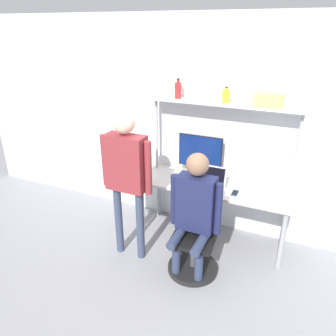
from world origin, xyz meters
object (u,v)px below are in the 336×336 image
(monitor, at_px, (200,153))
(cell_phone, at_px, (235,193))
(person_standing, at_px, (126,168))
(bottle_amber, at_px, (226,96))
(office_chair, at_px, (194,248))
(laptop, at_px, (211,182))
(storage_box, at_px, (269,100))
(person_seated, at_px, (194,206))
(bottle_red, at_px, (178,90))

(monitor, relative_size, cell_phone, 3.79)
(person_standing, height_order, bottle_amber, bottle_amber)
(person_standing, bearing_deg, office_chair, 5.08)
(laptop, xyz_separation_m, cell_phone, (0.30, -0.03, -0.07))
(office_chair, height_order, storage_box, storage_box)
(bottle_amber, bearing_deg, office_chair, -91.87)
(bottle_amber, bearing_deg, person_standing, -131.71)
(office_chair, bearing_deg, cell_phone, 61.65)
(laptop, relative_size, bottle_amber, 1.85)
(monitor, distance_m, person_standing, 1.05)
(cell_phone, bearing_deg, person_standing, -150.40)
(monitor, height_order, office_chair, monitor)
(person_standing, relative_size, storage_box, 5.82)
(monitor, height_order, storage_box, storage_box)
(office_chair, bearing_deg, person_seated, -85.39)
(person_seated, bearing_deg, monitor, 106.15)
(bottle_red, xyz_separation_m, storage_box, (1.07, -0.00, -0.03))
(cell_phone, relative_size, bottle_amber, 0.83)
(person_seated, xyz_separation_m, bottle_red, (-0.56, 0.88, 1.01))
(monitor, distance_m, laptop, 0.43)
(person_seated, height_order, bottle_amber, bottle_amber)
(laptop, relative_size, storage_box, 1.10)
(cell_phone, height_order, bottle_red, bottle_red)
(office_chair, height_order, person_standing, person_standing)
(cell_phone, xyz_separation_m, person_standing, (-1.07, -0.61, 0.37))
(office_chair, relative_size, bottle_amber, 5.04)
(bottle_red, height_order, storage_box, bottle_red)
(person_standing, bearing_deg, bottle_amber, 48.29)
(cell_phone, bearing_deg, bottle_red, 160.74)
(person_seated, xyz_separation_m, person_standing, (-0.78, -0.02, 0.31))
(person_seated, xyz_separation_m, bottle_amber, (0.02, 0.88, 0.98))
(bottle_amber, height_order, storage_box, bottle_amber)
(bottle_amber, bearing_deg, cell_phone, -48.48)
(monitor, height_order, person_seated, person_seated)
(bottle_red, bearing_deg, monitor, -0.25)
(cell_phone, xyz_separation_m, storage_box, (0.21, 0.30, 1.04))
(laptop, distance_m, person_standing, 1.04)
(bottle_red, distance_m, storage_box, 1.07)
(laptop, xyz_separation_m, bottle_red, (-0.55, 0.27, 1.00))
(bottle_red, bearing_deg, cell_phone, -19.26)
(monitor, height_order, bottle_amber, bottle_amber)
(monitor, height_order, person_standing, person_standing)
(monitor, relative_size, person_seated, 0.40)
(office_chair, bearing_deg, monitor, 106.74)
(cell_phone, xyz_separation_m, office_chair, (-0.29, -0.54, -0.49))
(bottle_red, bearing_deg, bottle_amber, -0.00)
(cell_phone, height_order, person_standing, person_standing)
(monitor, relative_size, person_standing, 0.32)
(office_chair, distance_m, person_seated, 0.55)
(office_chair, xyz_separation_m, person_seated, (0.00, -0.04, 0.55))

